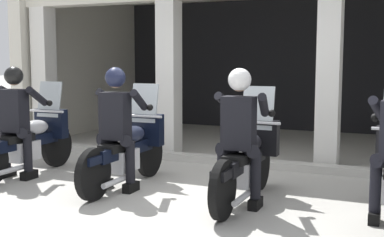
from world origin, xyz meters
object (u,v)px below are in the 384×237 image
Objects in this scene: police_officer_far_left at (16,113)px; motorcycle_center_left at (129,148)px; police_officer_center_right at (240,125)px; motorcycle_far_left at (31,140)px; motorcycle_center_right at (247,159)px; police_officer_center_left at (117,118)px.

police_officer_far_left is 1.75m from motorcycle_center_left.
police_officer_far_left is at bearing -170.75° from motorcycle_center_left.
police_officer_far_left is 1.00× the size of police_officer_center_right.
police_officer_far_left reaches higher than motorcycle_center_left.
motorcycle_far_left is at bearing 88.59° from police_officer_far_left.
motorcycle_center_right is (1.67, -0.07, 0.00)m from motorcycle_center_left.
motorcycle_center_right is (3.34, -0.09, 0.00)m from motorcycle_far_left.
motorcycle_center_left is 0.52m from police_officer_center_left.
motorcycle_far_left is 1.29× the size of police_officer_center_left.
police_officer_far_left reaches higher than motorcycle_center_right.
motorcycle_far_left is 1.75m from police_officer_center_left.
police_officer_center_right is (-0.00, -0.28, 0.44)m from motorcycle_center_right.
motorcycle_far_left is 1.67m from motorcycle_center_left.
police_officer_center_left and police_officer_center_right have the same top height.
police_officer_center_right is (3.34, -0.09, 0.00)m from police_officer_far_left.
motorcycle_far_left is 1.00× the size of motorcycle_center_left.
police_officer_far_left is at bearing -172.18° from motorcycle_center_right.
police_officer_far_left is 0.78× the size of motorcycle_center_right.
police_officer_center_right reaches higher than motorcycle_far_left.
motorcycle_center_left is 1.29× the size of police_officer_center_left.
motorcycle_center_right is at bearing -2.61° from motorcycle_far_left.
police_officer_center_left is at bearing -178.07° from police_officer_center_right.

